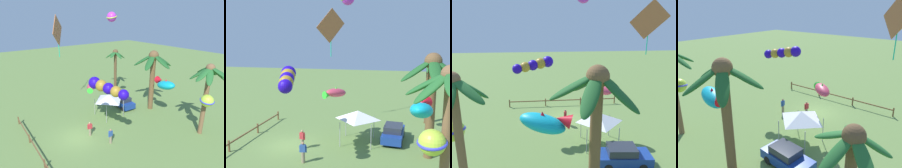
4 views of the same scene
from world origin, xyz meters
TOP-DOWN VIEW (x-y plane):
  - ground_plane at (0.00, 0.00)m, footprint 120.00×120.00m
  - palm_tree_0 at (-0.15, 11.22)m, footprint 4.77×4.88m
  - rail_fence at (0.09, -4.19)m, footprint 13.44×0.12m
  - parked_car_0 at (-2.98, 8.59)m, footprint 4.04×2.06m
  - spectator_0 at (0.41, 1.32)m, footprint 0.32×0.53m
  - spectator_1 at (2.78, 2.26)m, footprint 0.27×0.55m
  - festival_tent at (-1.98, 5.53)m, footprint 2.86×2.86m
  - kite_tube_0 at (3.32, 1.45)m, footprint 3.81×1.98m
  - kite_fish_1 at (2.55, 10.36)m, footprint 3.42×2.05m
  - kite_fish_2 at (-2.46, 3.38)m, footprint 2.39×2.18m
  - kite_diamond_3 at (-7.32, 1.80)m, footprint 2.85×2.35m
  - kite_ball_4 at (7.71, 10.36)m, footprint 1.90×1.90m

SIDE VIEW (x-z plane):
  - ground_plane at x=0.00m, z-range 0.00..0.00m
  - rail_fence at x=0.09m, z-range 0.13..1.08m
  - parked_car_0 at x=-2.98m, z-range 0.00..1.51m
  - spectator_0 at x=0.41m, z-range 0.02..1.61m
  - spectator_1 at x=2.78m, z-range 0.02..1.61m
  - festival_tent at x=-1.98m, z-range 1.04..3.89m
  - kite_ball_4 at x=7.71m, z-range 3.60..4.83m
  - kite_fish_2 at x=-2.46m, z-range 3.70..4.74m
  - kite_fish_1 at x=2.55m, z-range 3.65..5.27m
  - palm_tree_0 at x=-0.15m, z-range 1.81..9.76m
  - kite_tube_0 at x=3.32m, z-range 5.54..6.99m
  - kite_diamond_3 at x=-7.32m, z-range 7.78..12.84m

